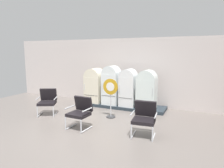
% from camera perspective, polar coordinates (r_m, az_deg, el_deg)
% --- Properties ---
extents(ground, '(12.00, 10.00, 0.05)m').
position_cam_1_polar(ground, '(5.97, -9.13, -13.54)').
color(ground, slate).
extents(back_wall, '(11.76, 0.12, 2.83)m').
position_cam_1_polar(back_wall, '(8.83, 3.93, 3.58)').
color(back_wall, beige).
rests_on(back_wall, ground).
extents(display_plinth, '(3.70, 0.95, 0.12)m').
position_cam_1_polar(display_plinth, '(8.49, 2.31, -6.03)').
color(display_plinth, '#252F37').
rests_on(display_plinth, ground).
extents(refrigerator_0, '(0.71, 0.71, 1.45)m').
position_cam_1_polar(refrigerator_0, '(8.73, -4.87, -0.12)').
color(refrigerator_0, beige).
rests_on(refrigerator_0, display_plinth).
extents(refrigerator_1, '(0.66, 0.62, 1.59)m').
position_cam_1_polar(refrigerator_1, '(8.31, -0.18, 0.01)').
color(refrigerator_1, white).
rests_on(refrigerator_1, display_plinth).
extents(refrigerator_2, '(0.61, 0.62, 1.48)m').
position_cam_1_polar(refrigerator_2, '(8.04, 4.58, -0.71)').
color(refrigerator_2, white).
rests_on(refrigerator_2, display_plinth).
extents(refrigerator_3, '(0.71, 0.61, 1.47)m').
position_cam_1_polar(refrigerator_3, '(7.82, 9.73, -1.21)').
color(refrigerator_3, silver).
rests_on(refrigerator_3, display_plinth).
extents(armchair_left, '(0.82, 0.83, 0.93)m').
position_cam_1_polar(armchair_left, '(7.74, -17.63, -4.39)').
color(armchair_left, silver).
rests_on(armchair_left, ground).
extents(armchair_right, '(0.70, 0.69, 0.93)m').
position_cam_1_polar(armchair_right, '(5.61, 9.05, -9.10)').
color(armchair_right, silver).
rests_on(armchair_right, ground).
extents(armchair_center, '(0.68, 0.65, 0.93)m').
position_cam_1_polar(armchair_center, '(6.16, -8.90, -7.46)').
color(armchair_center, silver).
rests_on(armchair_center, ground).
extents(sign_stand, '(0.55, 0.32, 1.36)m').
position_cam_1_polar(sign_stand, '(6.98, -0.41, -3.77)').
color(sign_stand, '#2D2D30').
rests_on(sign_stand, ground).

